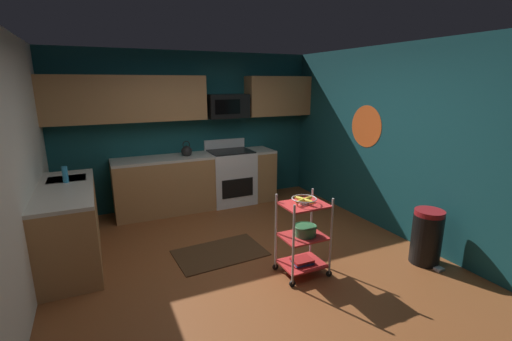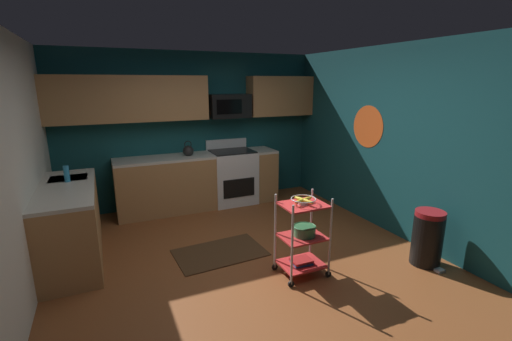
{
  "view_description": "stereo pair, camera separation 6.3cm",
  "coord_description": "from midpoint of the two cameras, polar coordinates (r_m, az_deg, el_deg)",
  "views": [
    {
      "loc": [
        -1.53,
        -3.48,
        2.1
      ],
      "look_at": [
        0.22,
        0.25,
        1.05
      ],
      "focal_mm": 24.42,
      "sensor_mm": 36.0,
      "label": 1
    },
    {
      "loc": [
        -1.47,
        -3.51,
        2.1
      ],
      "look_at": [
        0.22,
        0.25,
        1.05
      ],
      "focal_mm": 24.42,
      "sensor_mm": 36.0,
      "label": 2
    }
  ],
  "objects": [
    {
      "name": "counter_run",
      "position": [
        5.45,
        -15.17,
        -3.69
      ],
      "size": [
        3.56,
        2.31,
        0.92
      ],
      "color": "#B27F4C",
      "rests_on": "ground"
    },
    {
      "name": "fruit_bowl",
      "position": [
        3.77,
        8.26,
        -4.8
      ],
      "size": [
        0.27,
        0.27,
        0.07
      ],
      "color": "silver",
      "rests_on": "rolling_cart"
    },
    {
      "name": "wall_back",
      "position": [
        6.16,
        -10.01,
        6.62
      ],
      "size": [
        4.52,
        0.06,
        2.6
      ],
      "primitive_type": "cube",
      "color": "#14474C",
      "rests_on": "ground"
    },
    {
      "name": "trash_can",
      "position": [
        4.62,
        26.62,
        -9.85
      ],
      "size": [
        0.34,
        0.42,
        0.66
      ],
      "color": "black",
      "rests_on": "ground"
    },
    {
      "name": "microwave",
      "position": [
        6.09,
        -4.16,
        10.49
      ],
      "size": [
        0.7,
        0.39,
        0.4
      ],
      "color": "black"
    },
    {
      "name": "wall_right",
      "position": [
        5.17,
        22.43,
        4.32
      ],
      "size": [
        0.06,
        4.8,
        2.6
      ],
      "primitive_type": "cube",
      "color": "#14474C",
      "rests_on": "ground"
    },
    {
      "name": "rolling_cart",
      "position": [
        3.93,
        8.03,
        -10.66
      ],
      "size": [
        0.54,
        0.4,
        0.91
      ],
      "color": "silver",
      "rests_on": "ground"
    },
    {
      "name": "wall_left",
      "position": [
        3.66,
        -35.05,
        -0.97
      ],
      "size": [
        0.06,
        4.8,
        2.6
      ],
      "primitive_type": "cube",
      "color": "silver",
      "rests_on": "ground"
    },
    {
      "name": "book_stack",
      "position": [
        4.06,
        7.88,
        -14.49
      ],
      "size": [
        0.23,
        0.21,
        0.05
      ],
      "color": "#1E4C8C",
      "rests_on": "rolling_cart"
    },
    {
      "name": "floor_rug",
      "position": [
        4.54,
        -5.52,
        -13.24
      ],
      "size": [
        1.14,
        0.76,
        0.01
      ],
      "primitive_type": "cube",
      "rotation": [
        0.0,
        0.0,
        0.06
      ],
      "color": "#472D19",
      "rests_on": "ground"
    },
    {
      "name": "kettle",
      "position": [
        5.85,
        -10.73,
        3.18
      ],
      "size": [
        0.21,
        0.18,
        0.26
      ],
      "color": "black",
      "rests_on": "counter_run"
    },
    {
      "name": "oven_range",
      "position": [
        6.19,
        -3.62,
        -0.92
      ],
      "size": [
        0.76,
        0.65,
        1.1
      ],
      "color": "white",
      "rests_on": "ground"
    },
    {
      "name": "mixing_bowl_large",
      "position": [
        3.91,
        8.42,
        -9.69
      ],
      "size": [
        0.25,
        0.25,
        0.11
      ],
      "color": "#387F4C",
      "rests_on": "rolling_cart"
    },
    {
      "name": "upper_cabinets",
      "position": [
        5.89,
        -11.01,
        11.61
      ],
      "size": [
        4.4,
        0.33,
        0.7
      ],
      "color": "#B27F4C"
    },
    {
      "name": "dish_soap_bottle",
      "position": [
        4.79,
        -28.27,
        -0.48
      ],
      "size": [
        0.06,
        0.06,
        0.2
      ],
      "primitive_type": "cylinder",
      "color": "#2D8CBF",
      "rests_on": "counter_run"
    },
    {
      "name": "wall_flower_decal",
      "position": [
        5.53,
        18.14,
        6.84
      ],
      "size": [
        0.0,
        0.63,
        0.63
      ],
      "primitive_type": "cylinder",
      "rotation": [
        0.0,
        1.57,
        0.0
      ],
      "color": "#E5591E"
    },
    {
      "name": "floor",
      "position": [
        4.35,
        -0.9,
        -14.85
      ],
      "size": [
        4.4,
        4.8,
        0.04
      ],
      "primitive_type": "cube",
      "color": "brown",
      "rests_on": "ground"
    }
  ]
}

